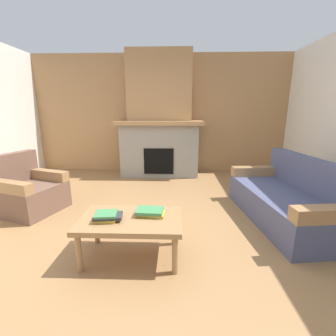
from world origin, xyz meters
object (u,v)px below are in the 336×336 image
object	(u,v)px
armchair	(29,192)
coffee_table	(131,223)
fireplace	(160,124)
couch	(288,200)

from	to	relation	value
armchair	coffee_table	distance (m)	2.03
armchair	coffee_table	xyz separation A→B (m)	(1.72, -1.07, 0.08)
fireplace	armchair	world-z (taller)	fireplace
armchair	couch	bearing A→B (deg)	-3.04
coffee_table	couch	bearing A→B (deg)	24.30
couch	coffee_table	distance (m)	2.14
couch	coffee_table	world-z (taller)	couch
fireplace	coffee_table	bearing A→B (deg)	-91.35
fireplace	armchair	distance (m)	2.92
armchair	fireplace	bearing A→B (deg)	49.80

